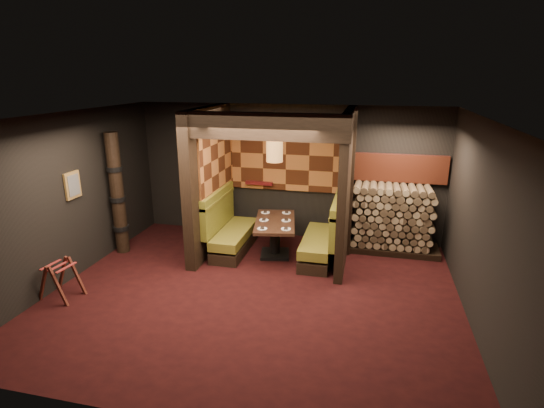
{
  "coord_description": "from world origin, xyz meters",
  "views": [
    {
      "loc": [
        1.7,
        -5.94,
        3.44
      ],
      "look_at": [
        0.0,
        1.3,
        1.15
      ],
      "focal_mm": 28.0,
      "sensor_mm": 36.0,
      "label": 1
    }
  ],
  "objects_px": {
    "booth_bench_left": "(230,231)",
    "totem_column": "(117,195)",
    "dining_table": "(275,232)",
    "luggage_rack": "(60,278)",
    "booth_bench_right": "(323,239)",
    "firewood_stack": "(396,219)",
    "pendant_lamp": "(275,149)"
  },
  "relations": [
    {
      "from": "booth_bench_left",
      "to": "totem_column",
      "type": "height_order",
      "value": "totem_column"
    },
    {
      "from": "dining_table",
      "to": "luggage_rack",
      "type": "relative_size",
      "value": 2.24
    },
    {
      "from": "booth_bench_left",
      "to": "booth_bench_right",
      "type": "xyz_separation_m",
      "value": [
        1.89,
        0.0,
        0.0
      ]
    },
    {
      "from": "luggage_rack",
      "to": "firewood_stack",
      "type": "relative_size",
      "value": 0.39
    },
    {
      "from": "dining_table",
      "to": "pendant_lamp",
      "type": "bearing_deg",
      "value": -90.0
    },
    {
      "from": "dining_table",
      "to": "booth_bench_left",
      "type": "bearing_deg",
      "value": 176.39
    },
    {
      "from": "luggage_rack",
      "to": "totem_column",
      "type": "xyz_separation_m",
      "value": [
        -0.08,
        1.89,
        0.85
      ]
    },
    {
      "from": "firewood_stack",
      "to": "dining_table",
      "type": "bearing_deg",
      "value": -161.66
    },
    {
      "from": "booth_bench_right",
      "to": "firewood_stack",
      "type": "bearing_deg",
      "value": 27.35
    },
    {
      "from": "booth_bench_right",
      "to": "booth_bench_left",
      "type": "bearing_deg",
      "value": 180.0
    },
    {
      "from": "booth_bench_left",
      "to": "firewood_stack",
      "type": "distance_m",
      "value": 3.33
    },
    {
      "from": "luggage_rack",
      "to": "totem_column",
      "type": "distance_m",
      "value": 2.07
    },
    {
      "from": "firewood_stack",
      "to": "booth_bench_right",
      "type": "bearing_deg",
      "value": -152.65
    },
    {
      "from": "totem_column",
      "to": "firewood_stack",
      "type": "relative_size",
      "value": 1.39
    },
    {
      "from": "booth_bench_left",
      "to": "firewood_stack",
      "type": "bearing_deg",
      "value": 12.17
    },
    {
      "from": "booth_bench_right",
      "to": "pendant_lamp",
      "type": "xyz_separation_m",
      "value": [
        -0.94,
        -0.11,
        1.72
      ]
    },
    {
      "from": "dining_table",
      "to": "luggage_rack",
      "type": "distance_m",
      "value": 3.8
    },
    {
      "from": "pendant_lamp",
      "to": "firewood_stack",
      "type": "distance_m",
      "value": 2.82
    },
    {
      "from": "booth_bench_right",
      "to": "totem_column",
      "type": "relative_size",
      "value": 0.67
    },
    {
      "from": "dining_table",
      "to": "firewood_stack",
      "type": "relative_size",
      "value": 0.86
    },
    {
      "from": "pendant_lamp",
      "to": "firewood_stack",
      "type": "height_order",
      "value": "pendant_lamp"
    },
    {
      "from": "dining_table",
      "to": "totem_column",
      "type": "bearing_deg",
      "value": -170.85
    },
    {
      "from": "booth_bench_right",
      "to": "dining_table",
      "type": "xyz_separation_m",
      "value": [
        -0.94,
        -0.06,
        0.09
      ]
    },
    {
      "from": "luggage_rack",
      "to": "dining_table",
      "type": "bearing_deg",
      "value": 38.73
    },
    {
      "from": "luggage_rack",
      "to": "firewood_stack",
      "type": "bearing_deg",
      "value": 30.83
    },
    {
      "from": "totem_column",
      "to": "dining_table",
      "type": "bearing_deg",
      "value": 9.15
    },
    {
      "from": "dining_table",
      "to": "firewood_stack",
      "type": "bearing_deg",
      "value": 18.34
    },
    {
      "from": "booth_bench_right",
      "to": "pendant_lamp",
      "type": "height_order",
      "value": "pendant_lamp"
    },
    {
      "from": "dining_table",
      "to": "totem_column",
      "type": "distance_m",
      "value": 3.16
    },
    {
      "from": "booth_bench_right",
      "to": "luggage_rack",
      "type": "height_order",
      "value": "booth_bench_right"
    },
    {
      "from": "dining_table",
      "to": "firewood_stack",
      "type": "xyz_separation_m",
      "value": [
        2.29,
        0.76,
        0.19
      ]
    },
    {
      "from": "firewood_stack",
      "to": "pendant_lamp",
      "type": "bearing_deg",
      "value": -160.54
    }
  ]
}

